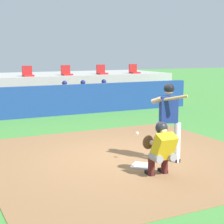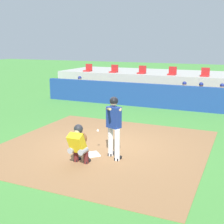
% 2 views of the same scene
% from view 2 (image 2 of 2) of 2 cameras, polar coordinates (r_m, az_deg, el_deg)
% --- Properties ---
extents(ground_plane, '(80.00, 80.00, 0.00)m').
position_cam_2_polar(ground_plane, '(9.77, -1.68, -6.57)').
color(ground_plane, '#428438').
extents(dirt_infield, '(6.40, 6.40, 0.01)m').
position_cam_2_polar(dirt_infield, '(9.76, -1.68, -6.54)').
color(dirt_infield, olive).
rests_on(dirt_infield, ground).
extents(home_plate, '(0.62, 0.62, 0.02)m').
position_cam_2_polar(home_plate, '(9.09, -3.88, -7.96)').
color(home_plate, white).
rests_on(home_plate, dirt_infield).
extents(batter_at_plate, '(0.59, 0.86, 1.80)m').
position_cam_2_polar(batter_at_plate, '(8.53, 0.30, -2.18)').
color(batter_at_plate, silver).
rests_on(batter_at_plate, ground).
extents(catcher_crouched, '(0.48, 1.40, 1.13)m').
position_cam_2_polar(catcher_crouched, '(8.31, -6.28, -5.77)').
color(catcher_crouched, gray).
rests_on(catcher_crouched, ground).
extents(dugout_wall, '(13.00, 0.30, 1.20)m').
position_cam_2_polar(dugout_wall, '(15.55, 8.71, 2.95)').
color(dugout_wall, navy).
rests_on(dugout_wall, ground).
extents(dugout_bench, '(11.80, 0.44, 0.45)m').
position_cam_2_polar(dugout_bench, '(16.57, 9.59, 2.22)').
color(dugout_bench, olive).
rests_on(dugout_bench, ground).
extents(dugout_player_0, '(0.49, 0.70, 1.30)m').
position_cam_2_polar(dugout_player_0, '(18.28, -6.25, 4.75)').
color(dugout_player_0, '#939399').
rests_on(dugout_player_0, ground).
extents(dugout_player_1, '(0.49, 0.70, 1.30)m').
position_cam_2_polar(dugout_player_1, '(16.11, 13.28, 3.37)').
color(dugout_player_1, '#939399').
rests_on(dugout_player_1, ground).
extents(dugout_player_2, '(0.49, 0.70, 1.30)m').
position_cam_2_polar(dugout_player_2, '(15.98, 16.25, 3.12)').
color(dugout_player_2, '#939399').
rests_on(dugout_player_2, ground).
extents(dugout_player_3, '(0.49, 0.70, 1.30)m').
position_cam_2_polar(dugout_player_3, '(15.89, 19.84, 2.81)').
color(dugout_player_3, '#939399').
rests_on(dugout_player_3, ground).
extents(stands_platform, '(15.00, 4.40, 1.40)m').
position_cam_2_polar(stands_platform, '(19.77, 12.13, 5.23)').
color(stands_platform, '#9E9E99').
rests_on(stands_platform, ground).
extents(stadium_seat_0, '(0.46, 0.46, 0.48)m').
position_cam_2_polar(stadium_seat_0, '(20.17, -4.51, 8.01)').
color(stadium_seat_0, '#A51E1E').
rests_on(stadium_seat_0, stands_platform).
extents(stadium_seat_1, '(0.46, 0.46, 0.48)m').
position_cam_2_polar(stadium_seat_1, '(19.36, 0.38, 7.84)').
color(stadium_seat_1, '#A51E1E').
rests_on(stadium_seat_1, stands_platform).
extents(stadium_seat_2, '(0.46, 0.46, 0.48)m').
position_cam_2_polar(stadium_seat_2, '(18.70, 5.65, 7.60)').
color(stadium_seat_2, '#A51E1E').
rests_on(stadium_seat_2, stands_platform).
extents(stadium_seat_3, '(0.46, 0.46, 0.48)m').
position_cam_2_polar(stadium_seat_3, '(18.20, 11.25, 7.27)').
color(stadium_seat_3, '#A51E1E').
rests_on(stadium_seat_3, stands_platform).
extents(stadium_seat_4, '(0.46, 0.46, 0.48)m').
position_cam_2_polar(stadium_seat_4, '(17.88, 17.09, 6.85)').
color(stadium_seat_4, '#A51E1E').
rests_on(stadium_seat_4, stands_platform).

